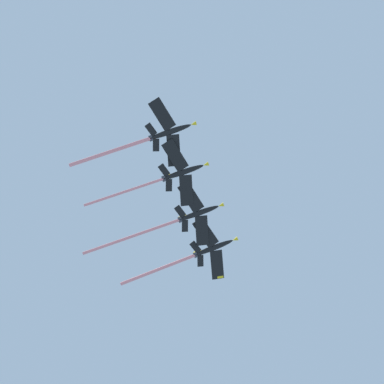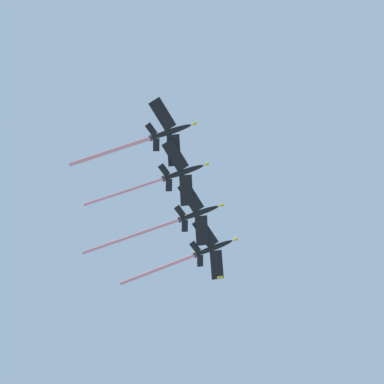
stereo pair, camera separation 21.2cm
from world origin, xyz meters
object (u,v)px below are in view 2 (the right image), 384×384
Objects in this scene: jet_inner_left at (179,220)px; jet_far_left at (197,254)px; jet_centre at (171,176)px; jet_inner_right at (150,138)px.

jet_far_left is at bearing 45.66° from jet_inner_left.
jet_far_left is 24.92m from jet_centre.
jet_inner_left is 1.15× the size of jet_centre.
jet_far_left is 0.97× the size of jet_inner_right.
jet_far_left reaches higher than jet_centre.
jet_inner_left is (-8.40, -8.60, -0.75)m from jet_far_left.
jet_centre is 0.99× the size of jet_inner_right.
jet_far_left is 0.97× the size of jet_centre.
jet_inner_left reaches higher than jet_centre.
jet_inner_left is at bearing -134.34° from jet_far_left.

